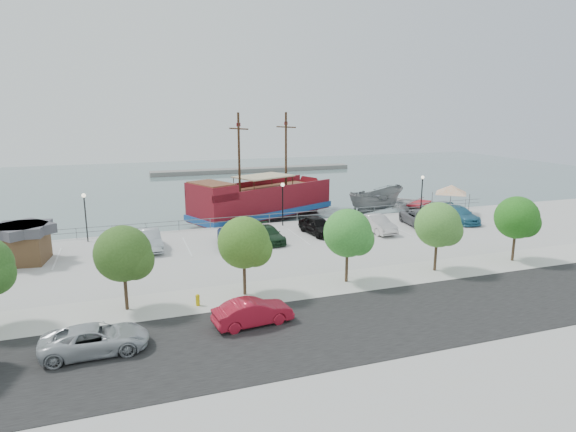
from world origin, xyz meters
name	(u,v)px	position (x,y,z in m)	size (l,w,h in m)	color
ground	(306,253)	(0.00, 0.00, -1.00)	(160.00, 160.00, 0.00)	slate
land_slab	(468,369)	(0.00, -21.00, -0.60)	(100.00, 58.00, 1.20)	#B1B1B0
street	(409,315)	(0.00, -16.00, 0.01)	(100.00, 8.00, 0.04)	black
sidewalk	(360,280)	(0.00, -10.00, 0.01)	(100.00, 4.00, 0.05)	beige
seawall_railing	(279,218)	(0.00, 7.80, 0.53)	(50.00, 0.06, 1.00)	slate
far_shore	(253,170)	(10.00, 55.00, -0.60)	(40.00, 3.00, 0.80)	gray
pirate_ship	(272,200)	(1.32, 14.46, 1.10)	(19.96, 12.87, 12.51)	maroon
patrol_boat	(376,202)	(13.39, 11.74, 0.53)	(2.97, 7.88, 3.05)	slate
speedboat	(419,206)	(19.21, 11.43, -0.25)	(5.20, 7.28, 1.51)	silver
dock_west	(149,238)	(-12.76, 9.20, -0.82)	(6.47, 1.85, 0.37)	gray
dock_mid	(333,222)	(6.71, 9.20, -0.81)	(6.78, 1.94, 0.39)	gray
dock_east	(402,217)	(15.46, 9.20, -0.82)	(6.40, 1.83, 0.37)	slate
shed	(23,242)	(-22.16, 1.79, 1.56)	(4.00, 4.00, 2.93)	brown
canopy_tent	(452,185)	(19.22, 5.71, 3.22)	(4.92, 4.92, 3.70)	slate
street_van	(95,339)	(-16.47, -14.77, 0.68)	(2.27, 4.92, 1.37)	#A9AEB3
street_sedan	(253,312)	(-8.61, -14.26, 0.71)	(1.50, 4.29, 1.41)	#A91529
fire_hydrant	(198,300)	(-11.04, -10.80, 0.40)	(0.26, 0.26, 0.74)	gold
lamp_post_left	(85,209)	(-18.00, 6.50, 2.94)	(0.36, 0.36, 4.28)	black
lamp_post_mid	(283,196)	(0.00, 6.50, 2.94)	(0.36, 0.36, 4.28)	black
lamp_post_right	(422,188)	(16.00, 6.50, 2.94)	(0.36, 0.36, 4.28)	black
tree_b	(126,255)	(-14.85, -10.07, 3.30)	(3.30, 3.20, 5.00)	#473321
tree_c	(246,244)	(-7.85, -10.07, 3.30)	(3.30, 3.20, 5.00)	#473321
tree_d	(350,235)	(-0.85, -10.07, 3.30)	(3.30, 3.20, 5.00)	#473321
tree_e	(440,226)	(6.15, -10.07, 3.30)	(3.30, 3.20, 5.00)	#473321
tree_f	(519,219)	(13.15, -10.07, 3.30)	(3.30, 3.20, 5.00)	#473321
parked_car_b	(149,240)	(-13.02, 2.22, 0.81)	(1.71, 4.89, 1.61)	#ABB2B9
parked_car_c	(232,237)	(-6.31, 1.20, 0.71)	(2.35, 5.10, 1.42)	navy
parked_car_d	(268,234)	(-3.06, 1.30, 0.67)	(1.88, 4.62, 1.34)	#17331C
parked_car_e	(317,225)	(1.99, 2.32, 0.82)	(1.93, 4.79, 1.63)	black
parked_car_f	(377,224)	(7.56, 1.21, 0.80)	(1.69, 4.84, 1.59)	beige
parked_car_g	(420,218)	(12.83, 1.91, 0.76)	(2.51, 5.44, 1.51)	slate
parked_car_h	(459,214)	(17.60, 2.15, 0.78)	(2.19, 5.40, 1.57)	#286988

